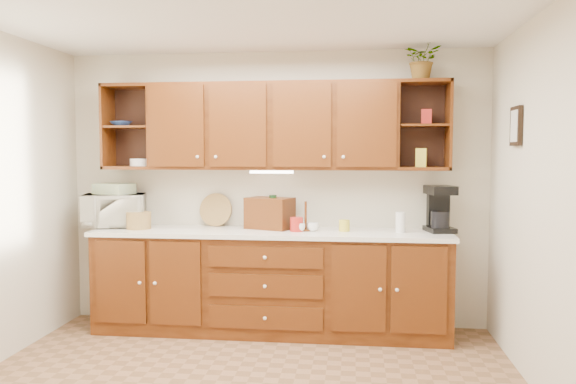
% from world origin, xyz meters
% --- Properties ---
extents(ceiling, '(4.00, 4.00, 0.00)m').
position_xyz_m(ceiling, '(0.00, 0.00, 2.60)').
color(ceiling, white).
rests_on(ceiling, back_wall).
extents(back_wall, '(4.00, 0.00, 4.00)m').
position_xyz_m(back_wall, '(0.00, 1.75, 1.30)').
color(back_wall, beige).
rests_on(back_wall, floor).
extents(right_wall, '(0.00, 3.50, 3.50)m').
position_xyz_m(right_wall, '(2.00, 0.00, 1.30)').
color(right_wall, beige).
rests_on(right_wall, floor).
extents(base_cabinets, '(3.20, 0.60, 0.90)m').
position_xyz_m(base_cabinets, '(0.00, 1.45, 0.45)').
color(base_cabinets, '#371706').
rests_on(base_cabinets, floor).
extents(countertop, '(3.24, 0.64, 0.04)m').
position_xyz_m(countertop, '(0.00, 1.44, 0.92)').
color(countertop, white).
rests_on(countertop, base_cabinets).
extents(upper_cabinets, '(3.20, 0.33, 0.80)m').
position_xyz_m(upper_cabinets, '(0.01, 1.59, 1.89)').
color(upper_cabinets, '#371706').
rests_on(upper_cabinets, back_wall).
extents(undercabinet_light, '(0.40, 0.05, 0.02)m').
position_xyz_m(undercabinet_light, '(0.00, 1.53, 1.47)').
color(undercabinet_light, white).
rests_on(undercabinet_light, upper_cabinets).
extents(framed_picture, '(0.03, 0.24, 0.30)m').
position_xyz_m(framed_picture, '(1.98, 0.90, 1.85)').
color(framed_picture, black).
rests_on(framed_picture, right_wall).
extents(wicker_basket, '(0.29, 0.29, 0.16)m').
position_xyz_m(wicker_basket, '(-1.23, 1.41, 1.02)').
color(wicker_basket, '#A37F44').
rests_on(wicker_basket, countertop).
extents(microwave, '(0.65, 0.52, 0.31)m').
position_xyz_m(microwave, '(-1.52, 1.54, 1.10)').
color(microwave, silver).
rests_on(microwave, countertop).
extents(towel_stack, '(0.39, 0.34, 0.10)m').
position_xyz_m(towel_stack, '(-1.52, 1.54, 1.30)').
color(towel_stack, '#DFD669').
rests_on(towel_stack, microwave).
extents(wine_bottle, '(0.09, 0.09, 0.32)m').
position_xyz_m(wine_bottle, '(0.01, 1.55, 1.10)').
color(wine_bottle, black).
rests_on(wine_bottle, countertop).
extents(woven_tray, '(0.33, 0.11, 0.32)m').
position_xyz_m(woven_tray, '(-0.57, 1.69, 0.95)').
color(woven_tray, '#A37F44').
rests_on(woven_tray, countertop).
extents(bread_box, '(0.48, 0.40, 0.29)m').
position_xyz_m(bread_box, '(-0.02, 1.57, 1.09)').
color(bread_box, '#371706').
rests_on(bread_box, countertop).
extents(mug_tree, '(0.24, 0.24, 0.27)m').
position_xyz_m(mug_tree, '(0.32, 1.46, 0.98)').
color(mug_tree, '#371706').
rests_on(mug_tree, countertop).
extents(canister_red, '(0.14, 0.14, 0.13)m').
position_xyz_m(canister_red, '(0.24, 1.41, 1.00)').
color(canister_red, '#AC1F19').
rests_on(canister_red, countertop).
extents(canister_white, '(0.11, 0.11, 0.18)m').
position_xyz_m(canister_white, '(1.17, 1.45, 1.03)').
color(canister_white, white).
rests_on(canister_white, countertop).
extents(canister_yellow, '(0.11, 0.11, 0.10)m').
position_xyz_m(canister_yellow, '(0.67, 1.48, 0.99)').
color(canister_yellow, gold).
rests_on(canister_yellow, countertop).
extents(coffee_maker, '(0.28, 0.33, 0.41)m').
position_xyz_m(coffee_maker, '(1.52, 1.55, 1.14)').
color(coffee_maker, black).
rests_on(coffee_maker, countertop).
extents(bowl_stack, '(0.23, 0.23, 0.04)m').
position_xyz_m(bowl_stack, '(-1.45, 1.56, 1.92)').
color(bowl_stack, navy).
rests_on(bowl_stack, upper_cabinets).
extents(plate_stack, '(0.26, 0.26, 0.07)m').
position_xyz_m(plate_stack, '(-1.27, 1.58, 1.56)').
color(plate_stack, white).
rests_on(plate_stack, upper_cabinets).
extents(pantry_box_yellow, '(0.11, 0.09, 0.17)m').
position_xyz_m(pantry_box_yellow, '(1.35, 1.55, 1.60)').
color(pantry_box_yellow, gold).
rests_on(pantry_box_yellow, upper_cabinets).
extents(pantry_box_red, '(0.10, 0.09, 0.13)m').
position_xyz_m(pantry_box_red, '(1.39, 1.58, 1.97)').
color(pantry_box_red, '#AC1F19').
rests_on(pantry_box_red, upper_cabinets).
extents(potted_plant, '(0.36, 0.33, 0.35)m').
position_xyz_m(potted_plant, '(1.35, 1.54, 2.47)').
color(potted_plant, '#999999').
rests_on(potted_plant, upper_cabinets).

